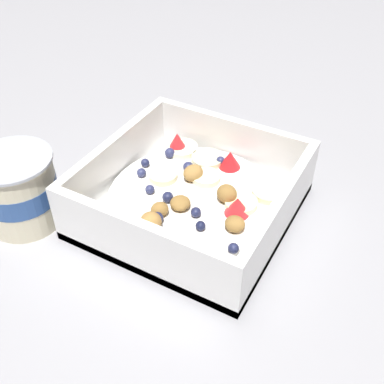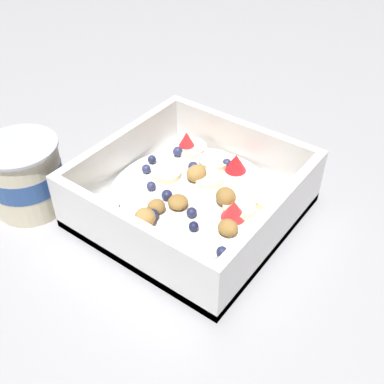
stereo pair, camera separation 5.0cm
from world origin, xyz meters
name	(u,v)px [view 1 (the left image)]	position (x,y,z in m)	size (l,w,h in m)	color
ground_plane	(207,211)	(0.00, 0.00, 0.00)	(2.40, 2.40, 0.00)	#9E9EA3
fruit_bowl	(192,197)	(0.01, 0.01, 0.02)	(0.21, 0.21, 0.07)	white
spoon	(30,200)	(0.18, 0.09, 0.00)	(0.03, 0.17, 0.01)	silver
yogurt_cup	(19,189)	(0.17, 0.11, 0.04)	(0.08, 0.08, 0.08)	beige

